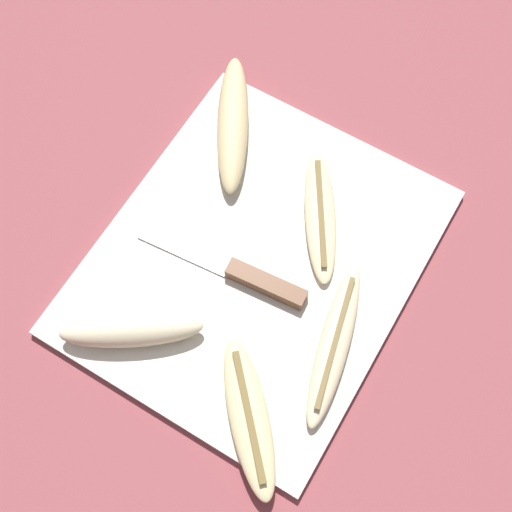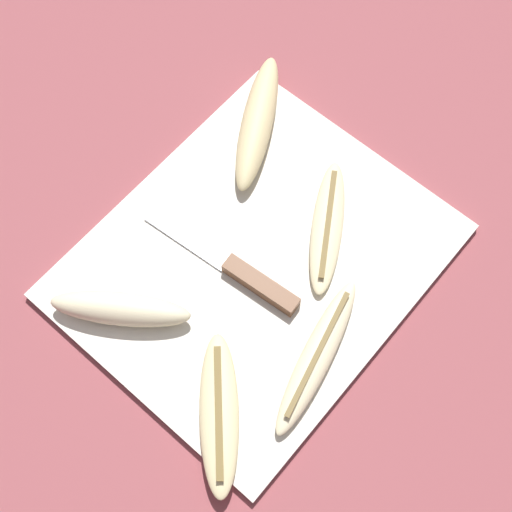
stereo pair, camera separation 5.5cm
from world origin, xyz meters
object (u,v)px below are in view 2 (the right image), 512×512
(knife, at_px, (247,276))
(banana_ripe_center, at_px, (257,122))
(banana_cream_curved, at_px, (327,226))
(banana_soft_right, at_px, (219,413))
(banana_bright_far, at_px, (120,309))
(banana_pale_long, at_px, (317,356))

(knife, height_order, banana_ripe_center, banana_ripe_center)
(banana_cream_curved, height_order, banana_soft_right, banana_soft_right)
(banana_ripe_center, distance_m, banana_soft_right, 0.36)
(banana_bright_far, distance_m, banana_cream_curved, 0.26)
(banana_ripe_center, bearing_deg, banana_pale_long, -127.00)
(banana_ripe_center, height_order, banana_soft_right, banana_ripe_center)
(banana_bright_far, distance_m, banana_ripe_center, 0.29)
(knife, relative_size, banana_pale_long, 1.09)
(banana_bright_far, bearing_deg, banana_pale_long, -62.57)
(knife, xyz_separation_m, banana_soft_right, (-0.14, -0.08, 0.00))
(knife, bearing_deg, banana_cream_curved, -20.62)
(banana_bright_far, bearing_deg, banana_soft_right, -94.91)
(knife, relative_size, banana_bright_far, 1.40)
(banana_soft_right, bearing_deg, banana_ripe_center, 34.23)
(banana_bright_far, relative_size, banana_cream_curved, 0.91)
(banana_cream_curved, bearing_deg, banana_soft_right, -168.60)
(banana_pale_long, distance_m, banana_soft_right, 0.12)
(banana_cream_curved, height_order, banana_pale_long, banana_pale_long)
(banana_cream_curved, bearing_deg, knife, 164.48)
(knife, xyz_separation_m, banana_bright_far, (-0.12, 0.08, 0.01))
(banana_cream_curved, bearing_deg, banana_pale_long, -145.67)
(banana_pale_long, bearing_deg, banana_ripe_center, 53.00)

